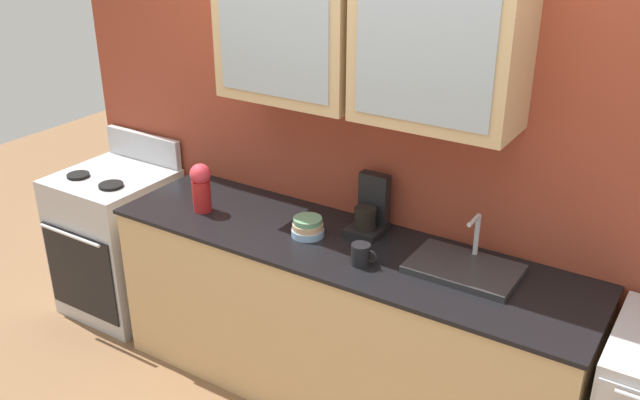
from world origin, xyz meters
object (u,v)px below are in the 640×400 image
object	(u,v)px
sink_faucet	(464,267)
cup_near_sink	(361,254)
stove_range	(119,241)
vase	(201,186)
bowl_stack	(308,227)
coffee_maker	(370,210)

from	to	relation	value
sink_faucet	cup_near_sink	bearing A→B (deg)	-155.33
stove_range	vase	size ratio (longest dim) A/B	4.09
sink_faucet	stove_range	bearing A→B (deg)	-178.08
bowl_stack	cup_near_sink	xyz separation A→B (m)	(0.36, -0.11, 0.01)
cup_near_sink	coffee_maker	bearing A→B (deg)	112.50
bowl_stack	vase	distance (m)	0.64
stove_range	coffee_maker	distance (m)	1.76
vase	coffee_maker	distance (m)	0.91
vase	cup_near_sink	size ratio (longest dim) A/B	2.07
bowl_stack	vase	size ratio (longest dim) A/B	0.61
bowl_stack	coffee_maker	distance (m)	0.32
stove_range	cup_near_sink	distance (m)	1.87
stove_range	vase	bearing A→B (deg)	-5.10
vase	cup_near_sink	xyz separation A→B (m)	(1.00, -0.05, -0.09)
stove_range	sink_faucet	xyz separation A→B (m)	(2.22, 0.07, 0.47)
cup_near_sink	vase	bearing A→B (deg)	177.17
sink_faucet	cup_near_sink	xyz separation A→B (m)	(-0.42, -0.19, 0.03)
bowl_stack	cup_near_sink	bearing A→B (deg)	-16.50
stove_range	sink_faucet	world-z (taller)	sink_faucet
sink_faucet	vase	world-z (taller)	vase
stove_range	sink_faucet	bearing A→B (deg)	1.92
bowl_stack	cup_near_sink	distance (m)	0.38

